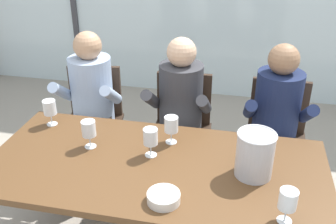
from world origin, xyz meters
TOP-DOWN VIEW (x-y plane):
  - ground at (0.00, 1.00)m, footprint 14.00×14.00m
  - dining_table at (0.00, 0.00)m, footprint 1.91×0.90m
  - chair_near_curtain at (-0.71, 0.83)m, footprint 0.50×0.50m
  - chair_left_of_center at (0.01, 0.84)m, footprint 0.46×0.46m
  - chair_center at (0.71, 0.86)m, footprint 0.46×0.46m
  - person_pale_blue_shirt at (-0.69, 0.72)m, footprint 0.48×0.62m
  - person_charcoal_jacket at (-0.00, 0.72)m, footprint 0.46×0.61m
  - person_navy_polo at (0.69, 0.72)m, footprint 0.47×0.62m
  - ice_bucket_primary at (0.54, 0.02)m, footprint 0.21×0.21m
  - tasting_bowl at (0.12, -0.30)m, footprint 0.16×0.16m
  - wine_glass_by_left_taster at (0.04, 0.24)m, footprint 0.08×0.08m
  - wine_glass_near_bucket at (-0.04, 0.08)m, footprint 0.08×0.08m
  - wine_glass_center_pour at (-0.42, 0.09)m, footprint 0.08×0.08m
  - wine_glass_by_right_taster at (0.69, -0.31)m, footprint 0.08×0.08m
  - wine_glass_spare_empty at (-0.78, 0.30)m, footprint 0.08×0.08m

SIDE VIEW (x-z plane):
  - ground at x=0.00m, z-range 0.00..0.00m
  - chair_near_curtain at x=-0.71m, z-range 0.08..0.97m
  - chair_left_of_center at x=0.01m, z-range 0.08..0.97m
  - chair_center at x=0.71m, z-range 0.08..0.97m
  - dining_table at x=0.00m, z-range 0.28..1.00m
  - person_pale_blue_shirt at x=-0.69m, z-range 0.09..1.31m
  - person_charcoal_jacket at x=0.00m, z-range 0.09..1.31m
  - person_navy_polo at x=0.69m, z-range 0.09..1.31m
  - tasting_bowl at x=0.12m, z-range 0.72..0.77m
  - wine_glass_by_left_taster at x=0.04m, z-range 0.75..0.93m
  - wine_glass_near_bucket at x=-0.04m, z-range 0.75..0.93m
  - wine_glass_center_pour at x=-0.42m, z-range 0.75..0.93m
  - wine_glass_by_right_taster at x=0.69m, z-range 0.75..0.93m
  - wine_glass_spare_empty at x=-0.78m, z-range 0.76..0.93m
  - ice_bucket_primary at x=0.54m, z-range 0.72..0.98m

